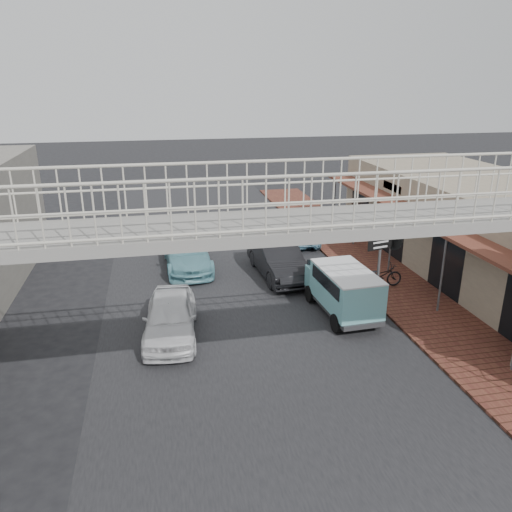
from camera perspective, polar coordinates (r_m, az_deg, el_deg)
name	(u,v)px	position (r m, az deg, el deg)	size (l,w,h in m)	color
ground	(257,346)	(16.17, 0.14, -10.23)	(120.00, 120.00, 0.00)	black
road_strip	(257,346)	(16.17, 0.14, -10.21)	(10.00, 60.00, 0.01)	black
sidewalk	(401,291)	(20.79, 16.24, -3.89)	(3.00, 40.00, 0.10)	brown
shophouse_row	(492,231)	(23.30, 25.37, 2.61)	(7.20, 18.00, 4.00)	gray
footbridge	(294,309)	(11.26, 4.35, -6.01)	(16.40, 2.40, 6.34)	gray
white_hatchback	(170,317)	(16.66, -9.76, -6.86)	(1.67, 4.15, 1.41)	white
dark_sedan	(278,259)	(21.41, 2.54, -0.37)	(1.61, 4.62, 1.52)	black
angkot_curb	(295,229)	(26.28, 4.46, 3.04)	(2.05, 4.45, 1.24)	#71AAC4
angkot_far	(187,253)	(22.62, -7.90, 0.40)	(1.96, 4.83, 1.40)	#67A6B3
angkot_van	(344,286)	(17.98, 9.98, -3.37)	(1.84, 3.70, 1.78)	black
motorcycle_near	(380,276)	(20.69, 13.99, -2.19)	(0.65, 1.85, 0.97)	black
motorcycle_far	(338,224)	(27.93, 9.41, 3.68)	(0.42, 1.50, 0.90)	black
arrow_sign	(397,236)	(19.41, 15.85, 2.16)	(1.78, 1.17, 2.96)	#59595B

